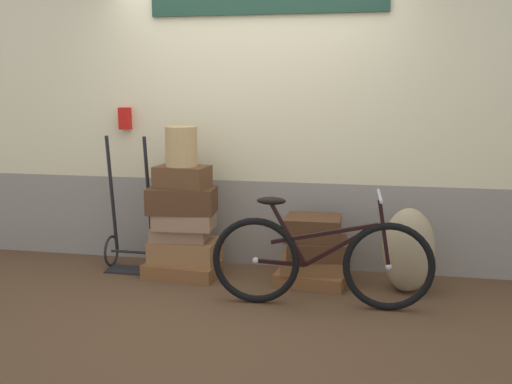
# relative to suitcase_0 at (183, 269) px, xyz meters

# --- Properties ---
(ground) EXTENTS (9.59, 5.20, 0.06)m
(ground) POSITION_rel_suitcase_0_xyz_m (0.53, -0.32, -0.09)
(ground) COLOR #513823
(station_building) EXTENTS (7.59, 0.74, 2.95)m
(station_building) POSITION_rel_suitcase_0_xyz_m (0.55, 0.53, 1.42)
(station_building) COLOR gray
(station_building) RESTS_ON ground
(suitcase_0) EXTENTS (0.66, 0.44, 0.12)m
(suitcase_0) POSITION_rel_suitcase_0_xyz_m (0.00, 0.00, 0.00)
(suitcase_0) COLOR brown
(suitcase_0) RESTS_ON ground
(suitcase_1) EXTENTS (0.61, 0.41, 0.19)m
(suitcase_1) POSITION_rel_suitcase_0_xyz_m (0.01, 0.05, 0.16)
(suitcase_1) COLOR olive
(suitcase_1) RESTS_ON suitcase_0
(suitcase_2) EXTENTS (0.50, 0.32, 0.11)m
(suitcase_2) POSITION_rel_suitcase_0_xyz_m (-0.03, 0.04, 0.31)
(suitcase_2) COLOR #937051
(suitcase_2) RESTS_ON suitcase_1
(suitcase_3) EXTENTS (0.53, 0.34, 0.14)m
(suitcase_3) POSITION_rel_suitcase_0_xyz_m (0.02, 0.00, 0.44)
(suitcase_3) COLOR #937051
(suitcase_3) RESTS_ON suitcase_2
(suitcase_4) EXTENTS (0.60, 0.38, 0.22)m
(suitcase_4) POSITION_rel_suitcase_0_xyz_m (0.01, 0.00, 0.62)
(suitcase_4) COLOR #4C2D19
(suitcase_4) RESTS_ON suitcase_3
(suitcase_5) EXTENTS (0.47, 0.34, 0.18)m
(suitcase_5) POSITION_rel_suitcase_0_xyz_m (0.01, 0.03, 0.82)
(suitcase_5) COLOR brown
(suitcase_5) RESTS_ON suitcase_4
(suitcase_6) EXTENTS (0.62, 0.54, 0.11)m
(suitcase_6) POSITION_rel_suitcase_0_xyz_m (1.13, 0.04, -0.01)
(suitcase_6) COLOR brown
(suitcase_6) RESTS_ON ground
(suitcase_7) EXTENTS (0.59, 0.46, 0.12)m
(suitcase_7) POSITION_rel_suitcase_0_xyz_m (1.15, 0.04, 0.11)
(suitcase_7) COLOR brown
(suitcase_7) RESTS_ON suitcase_6
(suitcase_8) EXTENTS (0.55, 0.48, 0.14)m
(suitcase_8) POSITION_rel_suitcase_0_xyz_m (1.17, 0.05, 0.24)
(suitcase_8) COLOR #4C2D19
(suitcase_8) RESTS_ON suitcase_7
(suitcase_9) EXTENTS (0.46, 0.38, 0.19)m
(suitcase_9) POSITION_rel_suitcase_0_xyz_m (1.13, 0.04, 0.41)
(suitcase_9) COLOR #4C2D19
(suitcase_9) RESTS_ON suitcase_8
(wicker_basket) EXTENTS (0.27, 0.27, 0.34)m
(wicker_basket) POSITION_rel_suitcase_0_xyz_m (0.00, 0.03, 1.08)
(wicker_basket) COLOR tan
(wicker_basket) RESTS_ON suitcase_5
(luggage_trolley) EXTENTS (0.43, 0.36, 1.21)m
(luggage_trolley) POSITION_rel_suitcase_0_xyz_m (-0.53, 0.13, 0.21)
(luggage_trolley) COLOR black
(luggage_trolley) RESTS_ON ground
(burlap_sack) EXTENTS (0.42, 0.35, 0.69)m
(burlap_sack) POSITION_rel_suitcase_0_xyz_m (1.90, -0.02, 0.28)
(burlap_sack) COLOR #9E8966
(burlap_sack) RESTS_ON ground
(bicycle) EXTENTS (1.66, 0.46, 0.88)m
(bicycle) POSITION_rel_suitcase_0_xyz_m (1.24, -0.48, 0.30)
(bicycle) COLOR black
(bicycle) RESTS_ON ground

